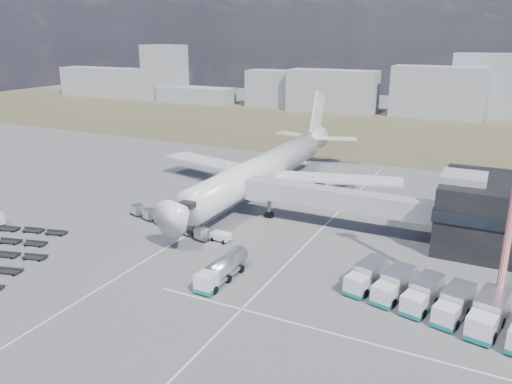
% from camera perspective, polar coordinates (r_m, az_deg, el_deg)
% --- Properties ---
extents(ground, '(420.00, 420.00, 0.00)m').
position_cam_1_polar(ground, '(72.01, -10.02, -7.23)').
color(ground, '#565659').
rests_on(ground, ground).
extents(grass_strip, '(420.00, 90.00, 0.01)m').
position_cam_1_polar(grass_strip, '(169.57, 12.50, 7.00)').
color(grass_strip, '#4C442D').
rests_on(grass_strip, ground).
extents(lane_markings, '(47.12, 110.00, 0.01)m').
position_cam_1_polar(lane_markings, '(69.48, -1.95, -7.91)').
color(lane_markings, silver).
rests_on(lane_markings, ground).
extents(jet_bridge, '(30.30, 3.80, 7.05)m').
position_cam_1_polar(jet_bridge, '(80.29, 7.80, -0.61)').
color(jet_bridge, '#939399').
rests_on(jet_bridge, ground).
extents(airliner, '(51.59, 64.53, 17.62)m').
position_cam_1_polar(airliner, '(96.55, 1.16, 2.80)').
color(airliner, silver).
rests_on(airliner, ground).
extents(skyline, '(307.37, 24.95, 25.38)m').
position_cam_1_polar(skyline, '(206.48, 13.62, 11.11)').
color(skyline, '#90949D').
rests_on(skyline, ground).
extents(fuel_tanker, '(2.65, 9.55, 3.07)m').
position_cam_1_polar(fuel_tanker, '(63.90, -3.92, -8.81)').
color(fuel_tanker, silver).
rests_on(fuel_tanker, ground).
extents(pushback_tug, '(3.11, 1.99, 1.36)m').
position_cam_1_polar(pushback_tug, '(75.78, -4.02, -5.14)').
color(pushback_tug, silver).
rests_on(pushback_tug, ground).
extents(catering_truck, '(4.13, 6.30, 2.68)m').
position_cam_1_polar(catering_truck, '(95.04, 9.66, -0.15)').
color(catering_truck, silver).
rests_on(catering_truck, ground).
extents(service_trucks_near, '(14.43, 10.05, 2.92)m').
position_cam_1_polar(service_trucks_near, '(61.60, 16.95, -10.61)').
color(service_trucks_near, silver).
rests_on(service_trucks_near, ground).
extents(service_trucks_far, '(8.12, 9.15, 3.21)m').
position_cam_1_polar(service_trucks_far, '(59.16, 26.89, -12.91)').
color(service_trucks_far, silver).
rests_on(service_trucks_far, ground).
extents(uld_row, '(18.68, 6.61, 1.72)m').
position_cam_1_polar(uld_row, '(82.11, -10.10, -3.29)').
color(uld_row, black).
rests_on(uld_row, ground).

